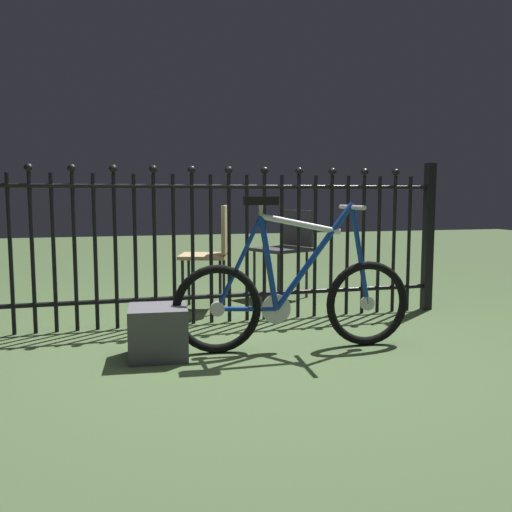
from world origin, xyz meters
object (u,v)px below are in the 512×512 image
at_px(bicycle, 294,297).
at_px(display_crate, 158,332).
at_px(chair_tan, 213,247).
at_px(chair_charcoal, 287,243).

relative_size(bicycle, display_crate, 4.44).
xyz_separation_m(chair_tan, chair_charcoal, (0.77, 0.39, -0.02)).
height_order(chair_tan, chair_charcoal, chair_tan).
distance_m(bicycle, display_crate, 0.84).
bearing_deg(chair_charcoal, display_crate, -129.02).
bearing_deg(chair_tan, display_crate, -114.31).
distance_m(chair_tan, chair_charcoal, 0.87).
height_order(chair_charcoal, display_crate, chair_charcoal).
relative_size(bicycle, chair_charcoal, 1.84).
xyz_separation_m(bicycle, chair_charcoal, (0.53, 1.70, 0.18)).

